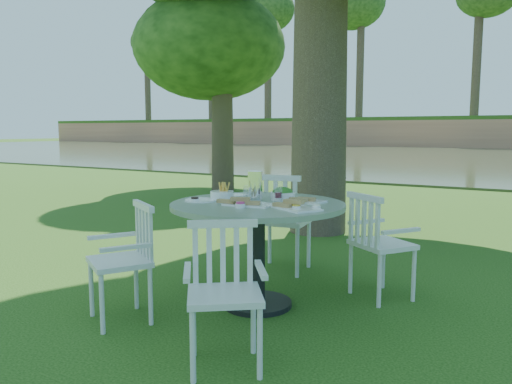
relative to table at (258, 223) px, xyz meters
The scene contains 8 objects.
ground 0.91m from the table, 131.87° to the left, with size 140.00×140.00×0.00m, color #183B0C.
table is the anchor object (origin of this frame).
chair_ne 1.01m from the table, 40.61° to the left, with size 0.62×0.61×0.90m.
chair_nw 0.99m from the table, 107.53° to the left, with size 0.57×0.54×1.00m.
chair_sw 1.01m from the table, 133.50° to the right, with size 0.60×0.59×0.88m.
chair_se 1.02m from the table, 71.63° to the right, with size 0.60×0.59×0.87m.
tableware 0.23m from the table, 124.31° to the left, with size 1.21×0.71×0.24m.
river 23.45m from the table, 90.96° to the left, with size 100.00×28.00×0.12m, color #303921.
Camera 1 is at (2.39, -3.85, 1.44)m, focal length 35.00 mm.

